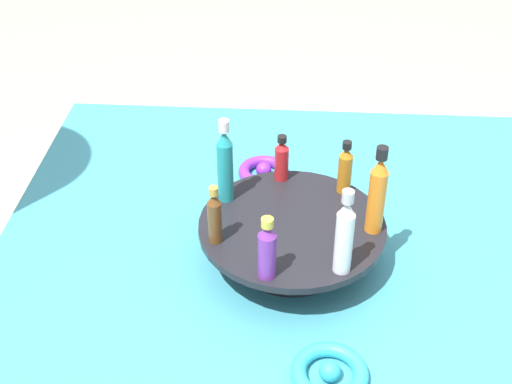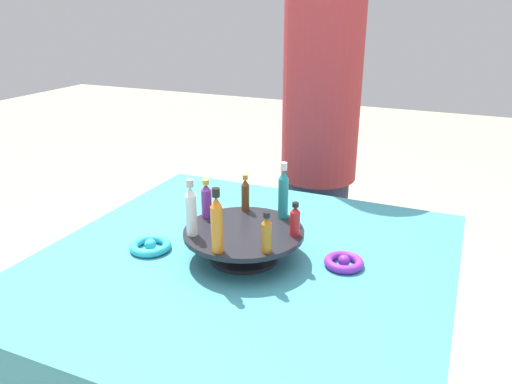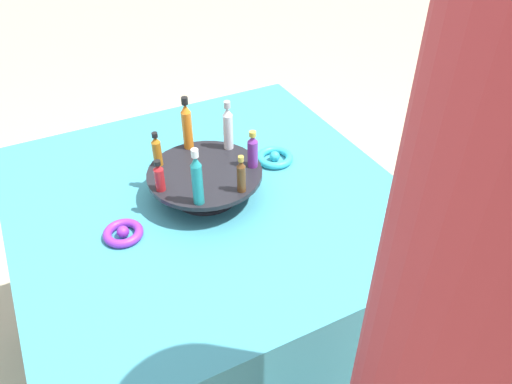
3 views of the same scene
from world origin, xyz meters
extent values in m
plane|color=tan|center=(0.00, 0.00, 0.00)|extent=(12.00, 12.00, 0.00)
cube|color=teal|center=(0.00, 0.00, 0.38)|extent=(1.01, 1.01, 0.77)
cylinder|color=black|center=(0.00, 0.00, 0.77)|extent=(0.18, 0.18, 0.01)
cylinder|color=black|center=(0.00, 0.00, 0.80)|extent=(0.09, 0.09, 0.06)
cylinder|color=black|center=(0.00, 0.00, 0.84)|extent=(0.30, 0.30, 0.01)
cylinder|color=brown|center=(-0.05, 0.12, 0.88)|extent=(0.02, 0.02, 0.07)
cone|color=brown|center=(-0.05, 0.12, 0.92)|extent=(0.02, 0.02, 0.02)
cylinder|color=#B79338|center=(-0.05, 0.12, 0.94)|extent=(0.01, 0.01, 0.01)
cylinder|color=#702D93|center=(-0.12, 0.03, 0.88)|extent=(0.03, 0.03, 0.07)
cone|color=#702D93|center=(-0.12, 0.03, 0.93)|extent=(0.03, 0.03, 0.02)
cylinder|color=gold|center=(-0.12, 0.03, 0.94)|extent=(0.02, 0.02, 0.01)
cylinder|color=silver|center=(-0.10, -0.07, 0.90)|extent=(0.03, 0.03, 0.10)
cone|color=silver|center=(-0.10, -0.07, 0.96)|extent=(0.03, 0.03, 0.02)
cylinder|color=#B2B2B7|center=(-0.10, -0.07, 0.98)|extent=(0.02, 0.02, 0.02)
cylinder|color=orange|center=(-0.01, -0.13, 0.90)|extent=(0.03, 0.03, 0.11)
cone|color=orange|center=(-0.01, -0.13, 0.97)|extent=(0.03, 0.03, 0.02)
cylinder|color=black|center=(-0.01, -0.13, 0.99)|extent=(0.02, 0.02, 0.02)
cylinder|color=#AD6B19|center=(0.10, -0.08, 0.88)|extent=(0.02, 0.02, 0.07)
cone|color=#AD6B19|center=(0.10, -0.08, 0.92)|extent=(0.02, 0.02, 0.02)
cylinder|color=black|center=(0.10, -0.08, 0.94)|extent=(0.02, 0.02, 0.01)
cylinder|color=#B21E23|center=(0.13, 0.02, 0.87)|extent=(0.02, 0.02, 0.06)
cone|color=#B21E23|center=(0.13, 0.02, 0.91)|extent=(0.02, 0.02, 0.01)
cylinder|color=black|center=(0.13, 0.02, 0.92)|extent=(0.02, 0.02, 0.01)
cylinder|color=teal|center=(0.06, 0.11, 0.90)|extent=(0.03, 0.03, 0.11)
cone|color=teal|center=(0.06, 0.11, 0.96)|extent=(0.03, 0.03, 0.02)
cylinder|color=silver|center=(0.06, 0.11, 0.98)|extent=(0.02, 0.02, 0.02)
torus|color=purple|center=(0.24, 0.06, 0.78)|extent=(0.10, 0.10, 0.02)
sphere|color=purple|center=(0.24, 0.06, 0.78)|extent=(0.03, 0.03, 0.03)
torus|color=#2DB7CC|center=(-0.24, -0.06, 0.78)|extent=(0.11, 0.11, 0.02)
sphere|color=#2DB7CC|center=(-0.24, -0.06, 0.78)|extent=(0.03, 0.03, 0.03)
cylinder|color=#9E2D33|center=(-0.05, 0.80, 1.13)|extent=(0.29, 0.29, 0.82)
camera|label=1|loc=(-0.89, 0.00, 1.55)|focal=50.00mm
camera|label=2|loc=(0.48, -1.01, 1.37)|focal=35.00mm
camera|label=3|loc=(0.36, 1.00, 1.59)|focal=35.00mm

